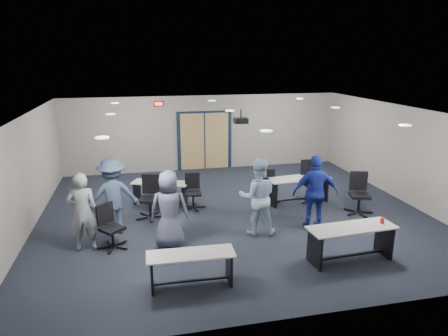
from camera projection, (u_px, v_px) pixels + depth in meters
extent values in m
plane|color=black|center=(234.00, 213.00, 10.63)|extent=(10.00, 10.00, 0.00)
cube|color=gray|center=(204.00, 133.00, 14.50)|extent=(10.00, 0.04, 2.70)
cube|color=gray|center=(305.00, 240.00, 6.04)|extent=(10.00, 0.04, 2.70)
cube|color=gray|center=(24.00, 177.00, 9.22)|extent=(0.04, 9.00, 2.70)
cube|color=gray|center=(405.00, 154.00, 11.31)|extent=(0.04, 9.00, 2.70)
cube|color=silver|center=(234.00, 112.00, 9.90)|extent=(10.00, 9.00, 0.04)
cube|color=#101D31|center=(205.00, 141.00, 14.55)|extent=(2.00, 0.06, 2.20)
cube|color=#AD894F|center=(192.00, 142.00, 14.44)|extent=(0.85, 0.04, 2.05)
cube|color=#AD894F|center=(217.00, 141.00, 14.63)|extent=(0.85, 0.04, 2.05)
cube|color=black|center=(159.00, 104.00, 13.82)|extent=(0.32, 0.05, 0.18)
cube|color=#FF0C0C|center=(159.00, 104.00, 13.79)|extent=(0.26, 0.02, 0.12)
cylinder|color=black|center=(241.00, 114.00, 10.47)|extent=(0.04, 0.04, 0.24)
cube|color=black|center=(241.00, 121.00, 10.52)|extent=(0.35, 0.30, 0.14)
cylinder|color=black|center=(242.00, 121.00, 10.38)|extent=(0.08, 0.03, 0.08)
cube|color=beige|center=(191.00, 254.00, 7.13)|extent=(1.59, 0.58, 0.03)
cube|color=black|center=(152.00, 274.00, 7.09)|extent=(0.06, 0.48, 0.61)
cube|color=black|center=(229.00, 266.00, 7.34)|extent=(0.06, 0.48, 0.61)
cube|color=black|center=(191.00, 281.00, 7.27)|extent=(1.40, 0.09, 0.04)
cube|color=beige|center=(352.00, 228.00, 8.01)|extent=(1.84, 0.71, 0.03)
cube|color=black|center=(315.00, 249.00, 7.89)|extent=(0.08, 0.55, 0.70)
cube|color=black|center=(384.00, 239.00, 8.32)|extent=(0.08, 0.55, 0.70)
cube|color=black|center=(349.00, 255.00, 8.17)|extent=(1.61, 0.15, 0.04)
cylinder|color=red|center=(382.00, 220.00, 8.17)|extent=(0.08, 0.08, 0.12)
cube|color=beige|center=(160.00, 183.00, 11.15)|extent=(1.66, 1.08, 0.03)
cube|color=black|center=(137.00, 192.00, 11.35)|extent=(0.22, 0.46, 0.61)
cube|color=black|center=(185.00, 195.00, 11.13)|extent=(0.22, 0.46, 0.61)
cube|color=black|center=(161.00, 201.00, 11.30)|extent=(1.31, 0.56, 0.03)
cube|color=beige|center=(299.00, 178.00, 11.27)|extent=(1.85, 0.78, 0.03)
cube|color=black|center=(272.00, 193.00, 11.13)|extent=(0.10, 0.55, 0.70)
cube|color=black|center=(322.00, 188.00, 11.61)|extent=(0.10, 0.55, 0.70)
cube|color=black|center=(298.00, 199.00, 11.44)|extent=(1.60, 0.21, 0.04)
imported|color=gray|center=(82.00, 212.00, 8.42)|extent=(0.64, 0.43, 1.73)
imported|color=#525670|center=(169.00, 209.00, 8.57)|extent=(0.93, 0.70, 1.73)
imported|color=#ADC5E5|center=(258.00, 197.00, 9.19)|extent=(1.00, 0.84, 1.82)
imported|color=navy|center=(315.00, 193.00, 9.44)|extent=(1.14, 0.65, 1.83)
imported|color=#3E5271|center=(113.00, 196.00, 9.26)|extent=(1.24, 0.79, 1.83)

